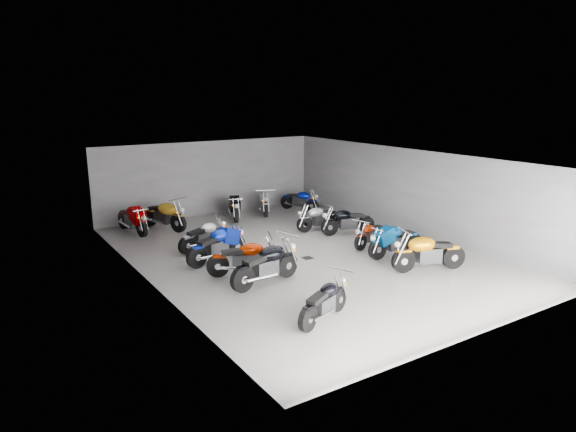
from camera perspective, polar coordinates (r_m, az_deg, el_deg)
name	(u,v)px	position (r m, az deg, el deg)	size (l,w,h in m)	color
ground	(299,254)	(17.07, 1.21, -4.25)	(14.00, 14.00, 0.00)	gray
wall_back	(209,178)	(22.69, -8.72, 4.20)	(10.00, 0.10, 3.20)	gray
wall_left	(148,228)	(14.53, -15.33, -1.35)	(0.10, 14.00, 3.20)	gray
wall_right	(409,192)	(19.84, 13.31, 2.66)	(0.10, 14.00, 3.20)	gray
ceiling	(299,157)	(16.38, 1.27, 6.54)	(10.00, 14.00, 0.04)	black
drain_grate	(307,258)	(16.68, 2.18, -4.67)	(0.32, 0.32, 0.01)	black
motorcycle_left_a	(325,301)	(12.16, 4.08, -9.44)	(1.87, 0.85, 0.86)	black
motorcycle_left_c	(266,265)	(14.30, -2.42, -5.42)	(2.35, 0.64, 1.04)	black
motorcycle_left_d	(245,258)	(15.04, -4.83, -4.69)	(2.06, 0.98, 0.96)	black
motorcycle_left_e	(218,245)	(16.29, -7.82, -3.24)	(2.25, 0.70, 1.00)	black
motorcycle_left_f	(204,236)	(17.65, -9.31, -2.18)	(2.00, 0.67, 0.89)	black
motorcycle_right_b	(428,253)	(15.92, 15.29, -3.93)	(2.27, 0.94, 1.04)	black
motorcycle_right_c	(395,240)	(17.10, 11.80, -2.67)	(2.20, 0.44, 0.97)	black
motorcycle_right_d	(371,234)	(18.02, 9.22, -1.98)	(1.84, 0.60, 0.82)	black
motorcycle_right_e	(347,221)	(19.43, 6.61, -0.57)	(2.09, 0.74, 0.94)	black
motorcycle_right_f	(320,218)	(19.92, 3.59, -0.19)	(2.09, 0.45, 0.92)	black
motorcycle_back_a	(132,219)	(20.34, -16.90, -0.32)	(0.56, 2.28, 1.01)	black
motorcycle_back_b	(164,215)	(20.58, -13.64, 0.10)	(1.08, 2.26, 1.05)	black
motorcycle_back_d	(234,206)	(21.88, -6.07, 1.08)	(0.87, 2.13, 0.97)	black
motorcycle_back_e	(264,202)	(22.75, -2.68, 1.59)	(1.03, 2.03, 0.95)	black
motorcycle_back_f	(300,200)	(23.22, 1.35, 1.77)	(0.89, 1.93, 0.89)	black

